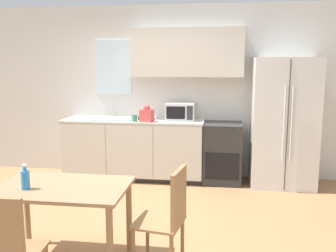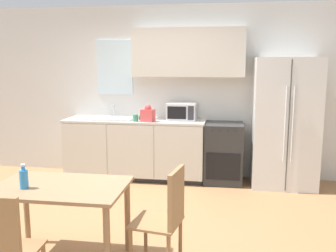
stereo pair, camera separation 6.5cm
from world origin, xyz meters
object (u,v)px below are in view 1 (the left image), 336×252
Objects in this scene: dining_chair_side at (169,213)px; dining_chair_near at (5,247)px; oven_range at (222,153)px; coffee_mug at (135,118)px; drink_bottle at (25,179)px; microwave at (181,111)px; refrigerator at (283,123)px; dining_table at (62,197)px.

dining_chair_near is at bearing 135.13° from dining_chair_side.
oven_range is at bearing 63.14° from dining_chair_near.
coffee_mug reaches higher than dining_chair_near.
oven_range is 2.65m from dining_chair_side.
oven_range is 3.24m from drink_bottle.
microwave is 2.75m from dining_chair_side.
refrigerator is 1.54m from microwave.
oven_range is 1.43m from coffee_mug.
drink_bottle is at bearing 103.05° from dining_chair_near.
microwave reaches higher than dining_chair_side.
microwave reaches higher than coffee_mug.
microwave is 2.83m from dining_table.
oven_range is at bearing -6.71° from microwave.
refrigerator reaches higher than oven_range.
refrigerator is 8.67× the size of drink_bottle.
oven_range is at bearing 61.42° from dining_table.
microwave is (-1.53, 0.11, 0.13)m from refrigerator.
dining_chair_side is at bearing 5.59° from drink_bottle.
dining_chair_side is (0.85, -2.42, -0.46)m from coffee_mug.
microwave is at bearing 22.45° from coffee_mug.
microwave is 0.47× the size of dining_chair_side.
drink_bottle is (-0.27, -0.12, 0.20)m from dining_table.
dining_table is at bearing -131.77° from refrigerator.
drink_bottle is at bearing 105.26° from dining_chair_side.
refrigerator is at bearing -17.76° from dining_chair_side.
microwave reaches higher than drink_bottle.
coffee_mug is 0.53× the size of drink_bottle.
microwave is 3.84× the size of coffee_mug.
dining_chair_near is at bearing -114.27° from oven_range.
microwave is at bearing 173.29° from oven_range.
dining_table is at bearing -118.58° from oven_range.
coffee_mug is (-1.31, -0.20, 0.54)m from oven_range.
drink_bottle is (-0.18, 0.63, 0.29)m from dining_chair_near.
dining_chair_side is at bearing -70.56° from coffee_mug.
drink_bottle reaches higher than dining_chair_side.
coffee_mug is at bearing 81.47° from drink_bottle.
coffee_mug is (-2.19, -0.16, 0.05)m from refrigerator.
dining_chair_side reaches higher than oven_range.
microwave is 2.02× the size of drink_bottle.
coffee_mug is at bearing 29.11° from dining_chair_side.
oven_range is 0.90m from microwave.
oven_range is 3.69m from dining_chair_near.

